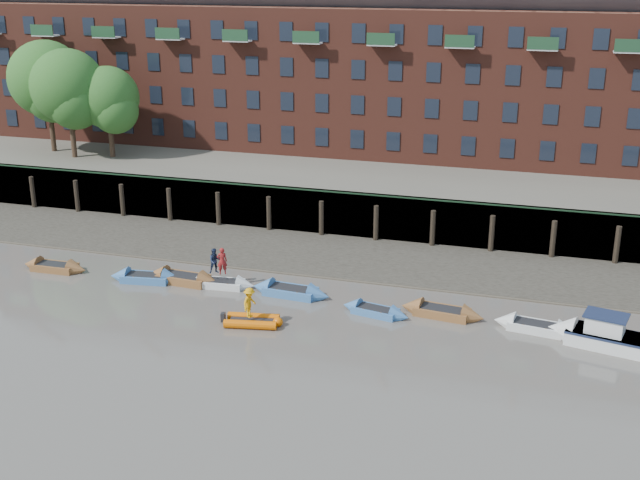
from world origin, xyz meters
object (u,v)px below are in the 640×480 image
at_px(rowboat_2, 183,279).
at_px(rowboat_3, 221,283).
at_px(rowboat_6, 442,312).
at_px(rowboat_7, 536,327).
at_px(rowboat_4, 291,291).
at_px(person_rib_crew, 250,303).
at_px(person_rower_a, 222,261).
at_px(rowboat_0, 55,267).
at_px(rib_tender, 254,321).
at_px(rowboat_5, 375,311).
at_px(motor_launch, 593,334).
at_px(person_rower_b, 215,261).
at_px(rowboat_1, 146,278).

distance_m(rowboat_2, rowboat_3, 2.49).
bearing_deg(rowboat_6, rowboat_7, 1.24).
relative_size(rowboat_4, person_rib_crew, 2.94).
relative_size(rowboat_3, person_rower_a, 2.55).
height_order(rowboat_0, rib_tender, rowboat_0).
height_order(rowboat_5, motor_launch, motor_launch).
relative_size(person_rower_a, person_rib_crew, 1.01).
relative_size(motor_launch, person_rower_b, 3.65).
bearing_deg(rowboat_4, rowboat_3, -176.27).
bearing_deg(rowboat_2, person_rib_crew, -32.79).
distance_m(rowboat_5, person_rower_b, 10.45).
bearing_deg(motor_launch, rowboat_7, -2.44).
xyz_separation_m(rowboat_0, person_rower_b, (10.90, 0.61, 1.38)).
bearing_deg(person_rower_b, rowboat_3, -47.83).
height_order(person_rower_a, person_rib_crew, person_rower_a).
distance_m(rowboat_2, person_rower_a, 2.96).
bearing_deg(motor_launch, person_rower_b, 7.95).
xyz_separation_m(rowboat_1, rowboat_4, (9.24, 0.48, 0.01)).
height_order(rowboat_3, rowboat_7, rowboat_7).
xyz_separation_m(rowboat_2, person_rower_a, (2.60, 0.08, 1.42)).
bearing_deg(person_rib_crew, rowboat_2, 61.85).
height_order(rowboat_4, person_rib_crew, person_rib_crew).
xyz_separation_m(rowboat_3, rib_tender, (3.88, -4.48, 0.02)).
bearing_deg(rowboat_4, rowboat_5, -8.74).
relative_size(rowboat_0, rowboat_6, 0.92).
height_order(rowboat_3, rowboat_6, rowboat_6).
relative_size(rowboat_2, rib_tender, 1.57).
bearing_deg(rib_tender, person_rib_crew, -157.52).
relative_size(motor_launch, person_rib_crew, 3.41).
xyz_separation_m(rowboat_5, person_rower_a, (-9.77, 1.31, 1.47)).
distance_m(person_rower_a, person_rib_crew, 5.88).
distance_m(rowboat_3, person_rower_b, 1.44).
relative_size(rowboat_3, person_rower_b, 2.76).
xyz_separation_m(rowboat_0, person_rower_a, (11.39, 0.55, 1.44)).
relative_size(rowboat_5, rowboat_7, 0.89).
height_order(rowboat_5, person_rib_crew, person_rib_crew).
height_order(rowboat_3, motor_launch, motor_launch).
relative_size(rowboat_1, rowboat_7, 1.03).
height_order(rowboat_2, person_rib_crew, person_rib_crew).
height_order(rowboat_0, rowboat_2, rowboat_2).
relative_size(rowboat_4, person_rower_b, 3.16).
bearing_deg(rowboat_2, rowboat_3, 4.44).
xyz_separation_m(rowboat_3, person_rib_crew, (3.69, -4.61, 1.13)).
height_order(rowboat_2, rib_tender, rowboat_2).
xyz_separation_m(rowboat_0, rib_tender, (15.17, -3.98, 0.01)).
relative_size(rowboat_2, rowboat_6, 1.05).
bearing_deg(rowboat_5, person_rower_a, -176.50).
bearing_deg(motor_launch, person_rower_a, 8.00).
bearing_deg(rib_tender, rowboat_4, 72.41).
distance_m(rowboat_4, person_rib_crew, 4.77).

